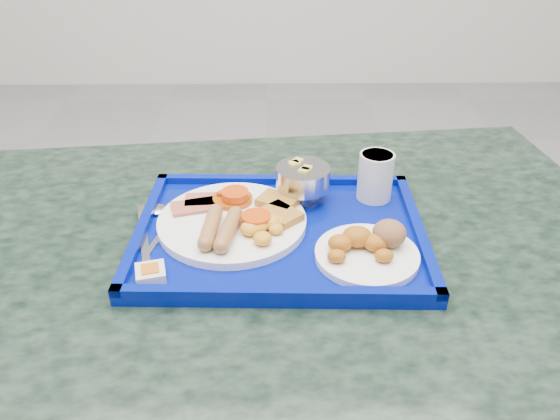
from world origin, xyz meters
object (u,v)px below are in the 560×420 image
bread_plate (369,247)px  main_plate (236,219)px  fruit_bowl (303,178)px  juice_cup (376,175)px  table (275,329)px  tray (280,234)px

bread_plate → main_plate: bearing=157.4°
fruit_bowl → juice_cup: 0.13m
bread_plate → fruit_bowl: (-0.09, 0.17, 0.03)m
table → fruit_bowl: (0.05, 0.11, 0.26)m
tray → fruit_bowl: size_ratio=5.00×
main_plate → fruit_bowl: 0.15m
main_plate → juice_cup: (0.24, 0.09, 0.03)m
tray → juice_cup: size_ratio=5.54×
bread_plate → juice_cup: (0.04, 0.18, 0.03)m
main_plate → bread_plate: size_ratio=1.56×
bread_plate → fruit_bowl: 0.20m
table → juice_cup: (0.18, 0.11, 0.26)m
juice_cup → bread_plate: bearing=-101.5°
tray → main_plate: 0.08m
main_plate → tray: bearing=-11.6°
table → juice_cup: bearing=31.8°
tray → fruit_bowl: fruit_bowl is taller
tray → bread_plate: (0.14, -0.07, 0.02)m
bread_plate → fruit_bowl: size_ratio=1.66×
main_plate → juice_cup: juice_cup is taller
table → bread_plate: (0.15, -0.07, 0.23)m
bread_plate → juice_cup: 0.18m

